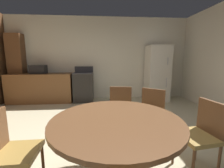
{
  "coord_description": "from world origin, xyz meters",
  "views": [
    {
      "loc": [
        0.0,
        -2.04,
        1.35
      ],
      "look_at": [
        0.25,
        1.01,
        0.84
      ],
      "focal_mm": 24.06,
      "sensor_mm": 36.0,
      "label": 1
    }
  ],
  "objects_px": {
    "microwave": "(39,69)",
    "dining_table": "(116,133)",
    "chair_northeast": "(150,113)",
    "chair_east": "(202,132)",
    "chair_west": "(9,149)",
    "refrigerator": "(157,73)",
    "oven_range": "(84,87)",
    "chair_north": "(120,109)"
  },
  "relations": [
    {
      "from": "microwave",
      "to": "dining_table",
      "type": "distance_m",
      "value": 3.95
    },
    {
      "from": "chair_northeast",
      "to": "chair_east",
      "type": "distance_m",
      "value": 0.78
    },
    {
      "from": "dining_table",
      "to": "chair_west",
      "type": "distance_m",
      "value": 1.05
    },
    {
      "from": "refrigerator",
      "to": "dining_table",
      "type": "xyz_separation_m",
      "value": [
        -1.69,
        -3.31,
        -0.27
      ]
    },
    {
      "from": "refrigerator",
      "to": "oven_range",
      "type": "bearing_deg",
      "value": 178.7
    },
    {
      "from": "microwave",
      "to": "chair_northeast",
      "type": "bearing_deg",
      "value": -43.57
    },
    {
      "from": "dining_table",
      "to": "chair_east",
      "type": "height_order",
      "value": "chair_east"
    },
    {
      "from": "microwave",
      "to": "chair_west",
      "type": "distance_m",
      "value": 3.57
    },
    {
      "from": "dining_table",
      "to": "chair_north",
      "type": "height_order",
      "value": "chair_north"
    },
    {
      "from": "oven_range",
      "to": "microwave",
      "type": "height_order",
      "value": "microwave"
    },
    {
      "from": "oven_range",
      "to": "microwave",
      "type": "distance_m",
      "value": 1.46
    },
    {
      "from": "oven_range",
      "to": "chair_east",
      "type": "bearing_deg",
      "value": -62.0
    },
    {
      "from": "microwave",
      "to": "chair_east",
      "type": "distance_m",
      "value": 4.47
    },
    {
      "from": "oven_range",
      "to": "dining_table",
      "type": "bearing_deg",
      "value": -78.53
    },
    {
      "from": "microwave",
      "to": "chair_northeast",
      "type": "relative_size",
      "value": 0.51
    },
    {
      "from": "oven_range",
      "to": "dining_table",
      "type": "xyz_separation_m",
      "value": [
        0.68,
        -3.37,
        0.14
      ]
    },
    {
      "from": "oven_range",
      "to": "refrigerator",
      "type": "height_order",
      "value": "refrigerator"
    },
    {
      "from": "chair_northeast",
      "to": "refrigerator",
      "type": "bearing_deg",
      "value": -165.13
    },
    {
      "from": "chair_north",
      "to": "oven_range",
      "type": "bearing_deg",
      "value": -149.83
    },
    {
      "from": "microwave",
      "to": "chair_east",
      "type": "bearing_deg",
      "value": -46.41
    },
    {
      "from": "refrigerator",
      "to": "chair_north",
      "type": "distance_m",
      "value": 2.77
    },
    {
      "from": "microwave",
      "to": "chair_north",
      "type": "bearing_deg",
      "value": -46.57
    },
    {
      "from": "refrigerator",
      "to": "dining_table",
      "type": "bearing_deg",
      "value": -117.04
    },
    {
      "from": "microwave",
      "to": "oven_range",
      "type": "bearing_deg",
      "value": 0.15
    },
    {
      "from": "dining_table",
      "to": "chair_west",
      "type": "bearing_deg",
      "value": -178.74
    },
    {
      "from": "oven_range",
      "to": "refrigerator",
      "type": "xyz_separation_m",
      "value": [
        2.37,
        -0.05,
        0.41
      ]
    },
    {
      "from": "microwave",
      "to": "dining_table",
      "type": "xyz_separation_m",
      "value": [
        2.03,
        -3.36,
        -0.42
      ]
    },
    {
      "from": "microwave",
      "to": "chair_east",
      "type": "height_order",
      "value": "microwave"
    },
    {
      "from": "refrigerator",
      "to": "microwave",
      "type": "relative_size",
      "value": 4.0
    },
    {
      "from": "chair_northeast",
      "to": "chair_east",
      "type": "height_order",
      "value": "same"
    },
    {
      "from": "refrigerator",
      "to": "microwave",
      "type": "xyz_separation_m",
      "value": [
        -3.72,
        0.05,
        0.15
      ]
    },
    {
      "from": "oven_range",
      "to": "chair_west",
      "type": "height_order",
      "value": "oven_range"
    },
    {
      "from": "microwave",
      "to": "chair_west",
      "type": "height_order",
      "value": "microwave"
    },
    {
      "from": "chair_east",
      "to": "dining_table",
      "type": "bearing_deg",
      "value": 0.0
    },
    {
      "from": "chair_west",
      "to": "chair_east",
      "type": "relative_size",
      "value": 1.0
    },
    {
      "from": "refrigerator",
      "to": "dining_table",
      "type": "height_order",
      "value": "refrigerator"
    },
    {
      "from": "dining_table",
      "to": "oven_range",
      "type": "bearing_deg",
      "value": 101.47
    },
    {
      "from": "chair_west",
      "to": "dining_table",
      "type": "bearing_deg",
      "value": 0.0
    },
    {
      "from": "microwave",
      "to": "chair_northeast",
      "type": "xyz_separation_m",
      "value": [
        2.67,
        -2.54,
        -0.53
      ]
    },
    {
      "from": "chair_west",
      "to": "chair_northeast",
      "type": "height_order",
      "value": "same"
    },
    {
      "from": "microwave",
      "to": "chair_northeast",
      "type": "distance_m",
      "value": 3.73
    },
    {
      "from": "refrigerator",
      "to": "chair_east",
      "type": "height_order",
      "value": "refrigerator"
    }
  ]
}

